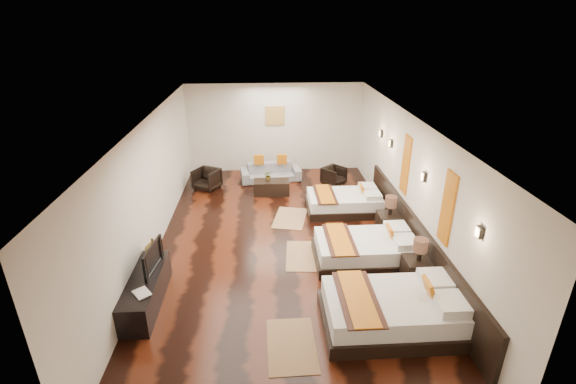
{
  "coord_description": "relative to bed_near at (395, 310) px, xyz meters",
  "views": [
    {
      "loc": [
        -0.37,
        -8.02,
        4.75
      ],
      "look_at": [
        0.14,
        0.33,
        1.1
      ],
      "focal_mm": 25.63,
      "sensor_mm": 36.0,
      "label": 1
    }
  ],
  "objects": [
    {
      "name": "jute_mat_mid",
      "position": [
        -1.27,
        2.2,
        -0.29
      ],
      "size": [
        0.84,
        1.26,
        0.01
      ],
      "primitive_type": "cube",
      "rotation": [
        0.0,
        0.0,
        -0.08
      ],
      "color": "#9A744E",
      "rests_on": "floor"
    },
    {
      "name": "figurine",
      "position": [
        -4.2,
        1.57,
        0.41
      ],
      "size": [
        0.32,
        0.32,
        0.33
      ],
      "primitive_type": "imported",
      "rotation": [
        0.0,
        0.0,
        0.02
      ],
      "color": "brown",
      "rests_on": "tv_console"
    },
    {
      "name": "sofa",
      "position": [
        -1.88,
        6.58,
        -0.04
      ],
      "size": [
        1.89,
        0.94,
        0.53
      ],
      "primitive_type": "imported",
      "rotation": [
        0.0,
        0.0,
        0.13
      ],
      "color": "gray",
      "rests_on": "floor"
    },
    {
      "name": "nightstand_a",
      "position": [
        0.75,
        1.07,
        0.04
      ],
      "size": [
        0.5,
        0.5,
        0.98
      ],
      "color": "black",
      "rests_on": "floor"
    },
    {
      "name": "orange_panel_b",
      "position": [
        1.03,
        3.07,
        1.4
      ],
      "size": [
        0.04,
        0.4,
        1.3
      ],
      "primitive_type": "cube",
      "color": "#D86014",
      "rests_on": "right_wall"
    },
    {
      "name": "armchair_left",
      "position": [
        -3.76,
        6.01,
        0.01
      ],
      "size": [
        0.9,
        0.9,
        0.61
      ],
      "primitive_type": "imported",
      "rotation": [
        0.0,
        0.0,
        -0.5
      ],
      "color": "black",
      "rests_on": "floor"
    },
    {
      "name": "floor",
      "position": [
        -1.7,
        2.77,
        -0.3
      ],
      "size": [
        5.5,
        9.5,
        0.01
      ],
      "primitive_type": "cube",
      "color": "black",
      "rests_on": "ground"
    },
    {
      "name": "sconce_far",
      "position": [
        1.01,
        4.17,
        1.55
      ],
      "size": [
        0.07,
        0.12,
        0.18
      ],
      "color": "black",
      "rests_on": "right_wall"
    },
    {
      "name": "tv",
      "position": [
        -4.15,
        1.06,
        0.49
      ],
      "size": [
        0.21,
        0.85,
        0.49
      ],
      "primitive_type": "imported",
      "rotation": [
        0.0,
        0.0,
        1.45
      ],
      "color": "black",
      "rests_on": "tv_console"
    },
    {
      "name": "gold_artwork",
      "position": [
        -1.7,
        7.5,
        1.5
      ],
      "size": [
        0.6,
        0.04,
        0.6
      ],
      "primitive_type": "cube",
      "color": "#AD873F",
      "rests_on": "back_wall"
    },
    {
      "name": "sconce_mid",
      "position": [
        1.01,
        1.97,
        1.55
      ],
      "size": [
        0.07,
        0.12,
        0.18
      ],
      "color": "black",
      "rests_on": "right_wall"
    },
    {
      "name": "nightstand_b",
      "position": [
        0.75,
        2.95,
        0.05
      ],
      "size": [
        0.5,
        0.5,
        1.0
      ],
      "color": "black",
      "rests_on": "floor"
    },
    {
      "name": "left_wall",
      "position": [
        -4.45,
        2.77,
        1.1
      ],
      "size": [
        0.01,
        9.5,
        2.8
      ],
      "primitive_type": "cube",
      "color": "silver",
      "rests_on": "floor"
    },
    {
      "name": "sconce_lounge",
      "position": [
        1.01,
        5.07,
        1.55
      ],
      "size": [
        0.07,
        0.12,
        0.18
      ],
      "color": "black",
      "rests_on": "right_wall"
    },
    {
      "name": "ceiling",
      "position": [
        -1.7,
        2.77,
        2.5
      ],
      "size": [
        5.5,
        9.5,
        0.01
      ],
      "primitive_type": "cube",
      "color": "white",
      "rests_on": "floor"
    },
    {
      "name": "table_plant",
      "position": [
        -1.96,
        5.61,
        0.23
      ],
      "size": [
        0.25,
        0.22,
        0.26
      ],
      "primitive_type": "imported",
      "rotation": [
        0.0,
        0.0,
        -0.05
      ],
      "color": "#296020",
      "rests_on": "coffee_table"
    },
    {
      "name": "headboard_panel",
      "position": [
        1.01,
        1.97,
        0.15
      ],
      "size": [
        0.08,
        6.6,
        0.9
      ],
      "primitive_type": "cube",
      "color": "black",
      "rests_on": "floor"
    },
    {
      "name": "back_wall",
      "position": [
        -1.7,
        7.52,
        1.1
      ],
      "size": [
        5.5,
        0.01,
        2.8
      ],
      "primitive_type": "cube",
      "color": "silver",
      "rests_on": "floor"
    },
    {
      "name": "bed_near",
      "position": [
        0.0,
        0.0,
        0.0
      ],
      "size": [
        2.3,
        1.44,
        0.88
      ],
      "color": "black",
      "rests_on": "floor"
    },
    {
      "name": "book",
      "position": [
        -4.2,
        0.29,
        0.26
      ],
      "size": [
        0.36,
        0.38,
        0.03
      ],
      "primitive_type": "imported",
      "rotation": [
        0.0,
        0.0,
        0.66
      ],
      "color": "black",
      "rests_on": "tv_console"
    },
    {
      "name": "coffee_table",
      "position": [
        -1.88,
        5.53,
        -0.1
      ],
      "size": [
        1.01,
        0.51,
        0.4
      ],
      "primitive_type": "cube",
      "rotation": [
        0.0,
        0.0,
        -0.01
      ],
      "color": "black",
      "rests_on": "floor"
    },
    {
      "name": "tv_console",
      "position": [
        -4.2,
        0.82,
        -0.02
      ],
      "size": [
        0.5,
        1.8,
        0.55
      ],
      "primitive_type": "cube",
      "color": "black",
      "rests_on": "floor"
    },
    {
      "name": "sconce_near",
      "position": [
        1.01,
        -0.23,
        1.55
      ],
      "size": [
        0.07,
        0.12,
        0.18
      ],
      "color": "black",
      "rests_on": "right_wall"
    },
    {
      "name": "orange_panel_a",
      "position": [
        1.03,
        0.87,
        1.4
      ],
      "size": [
        0.04,
        0.4,
        1.3
      ],
      "primitive_type": "cube",
      "color": "#D86014",
      "rests_on": "right_wall"
    },
    {
      "name": "right_wall",
      "position": [
        1.05,
        2.77,
        1.1
      ],
      "size": [
        0.01,
        9.5,
        2.8
      ],
      "primitive_type": "cube",
      "color": "silver",
      "rests_on": "floor"
    },
    {
      "name": "jute_mat_near",
      "position": [
        -1.71,
        -0.35,
        -0.29
      ],
      "size": [
        0.77,
        1.21,
        0.01
      ],
      "primitive_type": "cube",
      "rotation": [
        0.0,
        0.0,
        0.01
      ],
      "color": "#9A744E",
      "rests_on": "floor"
    },
    {
      "name": "armchair_right",
      "position": [
        0.01,
        6.13,
        -0.03
      ],
      "size": [
        0.84,
        0.84,
        0.55
      ],
      "primitive_type": "imported",
      "rotation": [
        0.0,
        0.0,
        0.74
      ],
      "color": "black",
      "rests_on": "floor"
    },
    {
      "name": "bed_mid",
      "position": [
        -0.0,
        1.94,
        -0.03
      ],
      "size": [
        2.09,
        1.31,
        0.8
      ],
      "color": "black",
      "rests_on": "floor"
    },
    {
      "name": "bed_far",
      "position": [
        -0.0,
        4.31,
        -0.05
      ],
      "size": [
        1.92,
        1.21,
        0.73
      ],
      "color": "black",
      "rests_on": "floor"
    },
    {
      "name": "jute_mat_far",
      "position": [
        -1.45,
        3.97,
        -0.29
      ],
      "size": [
        0.99,
        1.33,
        0.01
      ],
      "primitive_type": "cube",
      "rotation": [
        0.0,
        0.0,
        -0.22
      ],
      "color": "#9A744E",
      "rests_on": "floor"
    }
  ]
}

